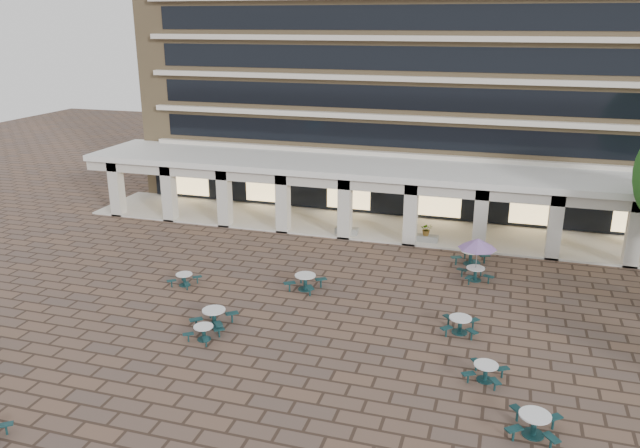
{
  "coord_description": "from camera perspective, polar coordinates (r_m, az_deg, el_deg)",
  "views": [
    {
      "loc": [
        7.5,
        -24.6,
        13.42
      ],
      "look_at": [
        -0.92,
        3.0,
        3.97
      ],
      "focal_mm": 35.0,
      "sensor_mm": 36.0,
      "label": 1
    }
  ],
  "objects": [
    {
      "name": "apartment_building",
      "position": [
        50.63,
        8.83,
        17.0
      ],
      "size": [
        40.0,
        15.5,
        25.2
      ],
      "color": "#9B7F57",
      "rests_on": "ground"
    },
    {
      "name": "picnic_table_3",
      "position": [
        23.25,
        19.0,
        -16.8
      ],
      "size": [
        1.95,
        1.95,
        0.81
      ],
      "rotation": [
        0.0,
        0.0,
        -0.1
      ],
      "color": "#123638",
      "rests_on": "ground"
    },
    {
      "name": "picnic_table_13",
      "position": [
        36.97,
        13.6,
        -2.87
      ],
      "size": [
        2.23,
        2.23,
        0.83
      ],
      "rotation": [
        0.0,
        0.0,
        -0.35
      ],
      "color": "#123638",
      "rests_on": "ground"
    },
    {
      "name": "picnic_table_11",
      "position": [
        34.23,
        14.21,
        -1.89
      ],
      "size": [
        2.07,
        2.07,
        2.39
      ],
      "rotation": [
        0.0,
        0.0,
        0.42
      ],
      "color": "#123638",
      "rests_on": "ground"
    },
    {
      "name": "ground",
      "position": [
        29.01,
        0.01,
        -9.43
      ],
      "size": [
        120.0,
        120.0,
        0.0
      ],
      "primitive_type": "plane",
      "color": "brown",
      "rests_on": "ground"
    },
    {
      "name": "picnic_table_10",
      "position": [
        25.76,
        14.91,
        -12.84
      ],
      "size": [
        1.83,
        1.83,
        0.71
      ],
      "rotation": [
        0.0,
        0.0,
        -0.23
      ],
      "color": "#123638",
      "rests_on": "ground"
    },
    {
      "name": "picnic_table_5",
      "position": [
        29.36,
        -9.66,
        -8.29
      ],
      "size": [
        1.94,
        1.94,
        0.81
      ],
      "rotation": [
        0.0,
        0.0,
        -0.1
      ],
      "color": "#123638",
      "rests_on": "ground"
    },
    {
      "name": "picnic_table_8",
      "position": [
        33.93,
        -12.3,
        -4.89
      ],
      "size": [
        1.58,
        1.58,
        0.66
      ],
      "rotation": [
        0.0,
        0.0,
        -0.1
      ],
      "color": "#123638",
      "rests_on": "ground"
    },
    {
      "name": "picnic_table_7",
      "position": [
        29.03,
        12.69,
        -8.88
      ],
      "size": [
        1.71,
        1.71,
        0.76
      ],
      "rotation": [
        0.0,
        0.0,
        0.01
      ],
      "color": "#123638",
      "rests_on": "ground"
    },
    {
      "name": "planter_right",
      "position": [
        39.89,
        9.7,
        -0.96
      ],
      "size": [
        1.5,
        0.72,
        1.31
      ],
      "color": "gray",
      "rests_on": "ground"
    },
    {
      "name": "planter_left",
      "position": [
        40.83,
        2.46,
        -0.43
      ],
      "size": [
        1.5,
        0.6,
        1.17
      ],
      "color": "gray",
      "rests_on": "ground"
    },
    {
      "name": "picnic_table_9",
      "position": [
        32.64,
        -1.35,
        -5.21
      ],
      "size": [
        2.08,
        2.08,
        0.83
      ],
      "rotation": [
        0.0,
        0.0,
        -0.19
      ],
      "color": "#123638",
      "rests_on": "ground"
    },
    {
      "name": "retail_arcade",
      "position": [
        41.44,
        6.0,
        3.46
      ],
      "size": [
        42.0,
        6.6,
        4.4
      ],
      "color": "white",
      "rests_on": "ground"
    },
    {
      "name": "picnic_table_1",
      "position": [
        28.28,
        -10.59,
        -9.64
      ],
      "size": [
        1.64,
        1.64,
        0.66
      ],
      "rotation": [
        0.0,
        0.0,
        -0.18
      ],
      "color": "#123638",
      "rests_on": "ground"
    }
  ]
}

